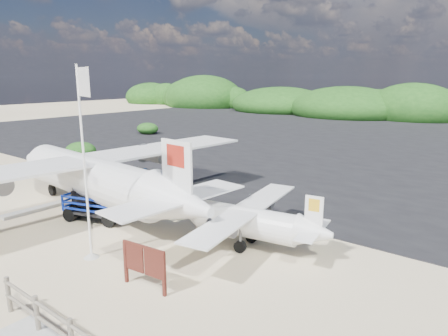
% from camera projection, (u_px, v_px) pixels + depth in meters
% --- Properties ---
extents(ground, '(160.00, 160.00, 0.00)m').
position_uv_depth(ground, '(102.00, 230.00, 16.31)').
color(ground, beige).
extents(asphalt_apron, '(90.00, 50.00, 0.04)m').
position_uv_depth(asphalt_apron, '(361.00, 140.00, 39.31)').
color(asphalt_apron, '#B2B2B2').
rests_on(asphalt_apron, ground).
extents(lagoon, '(9.00, 7.00, 0.40)m').
position_uv_depth(lagoon, '(30.00, 186.00, 22.88)').
color(lagoon, '#B2B2B2').
rests_on(lagoon, ground).
extents(vegetation_band, '(124.00, 8.00, 4.40)m').
position_uv_depth(vegetation_band, '(421.00, 120.00, 58.47)').
color(vegetation_band, '#B2B2B2').
rests_on(vegetation_band, ground).
extents(baggage_cart, '(3.18, 2.40, 1.41)m').
position_uv_depth(baggage_cart, '(98.00, 220.00, 17.49)').
color(baggage_cart, '#0D31D1').
rests_on(baggage_cart, ground).
extents(flagpole, '(1.41, 0.92, 6.51)m').
position_uv_depth(flagpole, '(92.00, 257.00, 13.86)').
color(flagpole, white).
rests_on(flagpole, ground).
extents(signboard, '(1.71, 0.34, 1.40)m').
position_uv_depth(signboard, '(145.00, 289.00, 11.81)').
color(signboard, '#522017').
rests_on(signboard, ground).
extents(crew_a, '(0.67, 0.51, 1.67)m').
position_uv_depth(crew_a, '(146.00, 184.00, 20.19)').
color(crew_a, '#14244E').
rests_on(crew_a, ground).
extents(crew_b, '(0.93, 0.84, 1.56)m').
position_uv_depth(crew_b, '(131.00, 195.00, 18.38)').
color(crew_b, '#14244E').
rests_on(crew_b, ground).
extents(crew_c, '(0.91, 0.39, 1.55)m').
position_uv_depth(crew_c, '(131.00, 198.00, 18.00)').
color(crew_c, '#14244E').
rests_on(crew_c, ground).
extents(aircraft_small, '(7.07, 7.07, 2.21)m').
position_uv_depth(aircraft_small, '(287.00, 128.00, 49.13)').
color(aircraft_small, '#B2B2B2').
rests_on(aircraft_small, ground).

